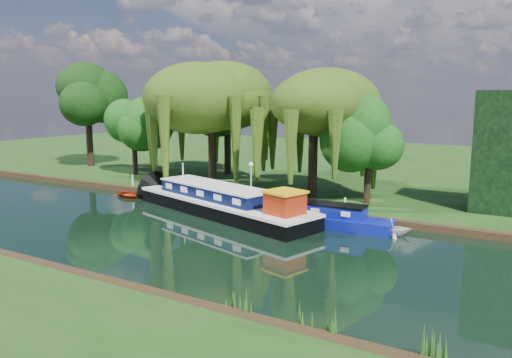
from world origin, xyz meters
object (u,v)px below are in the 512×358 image
Objects in this scene: dutch_barge at (223,203)px; red_dinghy at (128,197)px; white_cruiser at (393,235)px; narrowboat at (305,215)px.

dutch_barge is 10.13m from red_dinghy.
red_dinghy is (-10.04, 1.13, -0.81)m from dutch_barge.
white_cruiser reaches higher than red_dinghy.
narrowboat reaches higher than white_cruiser.
dutch_barge reaches higher than white_cruiser.
narrowboat is (5.87, 0.56, -0.23)m from dutch_barge.
red_dinghy is (-15.91, 0.57, -0.58)m from narrowboat.
narrowboat is 4.07× the size of red_dinghy.
narrowboat is 5.35× the size of white_cruiser.
dutch_barge is 7.53× the size of white_cruiser.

